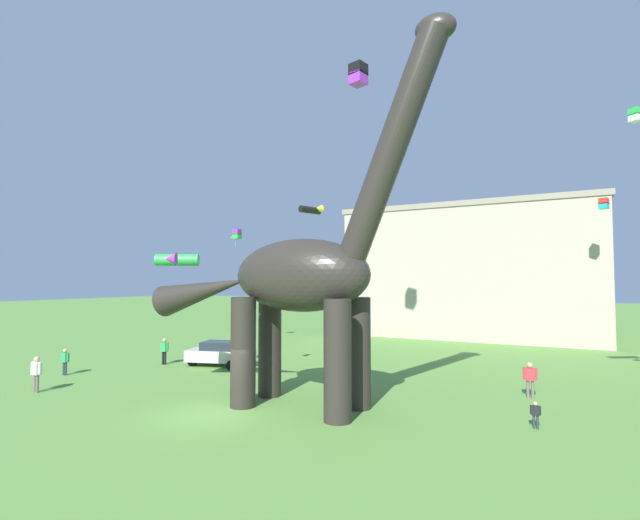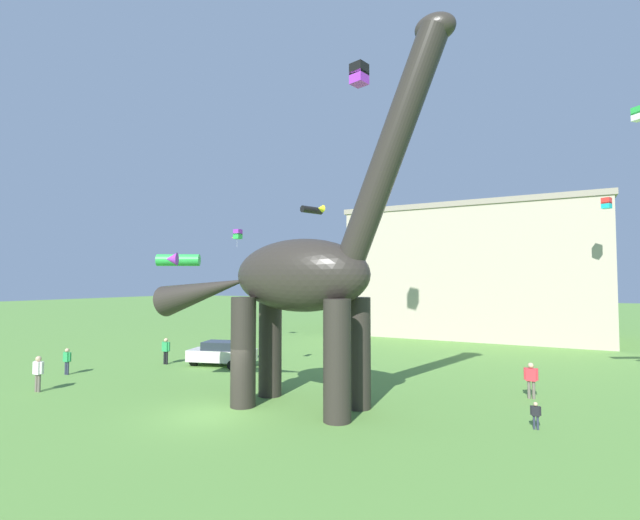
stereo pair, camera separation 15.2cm
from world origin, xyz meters
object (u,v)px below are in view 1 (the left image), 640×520
at_px(kite_mid_left, 312,210).
at_px(kite_apex, 635,115).
at_px(person_near_flyer, 65,359).
at_px(dinosaur_sculpture, 299,275).
at_px(person_strolling_adult, 36,371).
at_px(person_vendor_side, 164,349).
at_px(kite_far_left, 237,234).
at_px(kite_trailing, 235,237).
at_px(kite_drifting, 604,204).
at_px(kite_mid_center, 358,74).
at_px(person_far_spectator, 530,377).
at_px(kite_near_high, 176,260).
at_px(person_photographer, 536,412).
at_px(parked_sedan_left, 221,353).

bearing_deg(kite_mid_left, kite_apex, 17.63).
bearing_deg(person_near_flyer, dinosaur_sculpture, -6.25).
relative_size(person_strolling_adult, person_vendor_side, 1.02).
xyz_separation_m(kite_far_left, kite_trailing, (-8.42, 10.67, 1.20)).
bearing_deg(kite_apex, kite_mid_left, -162.37).
distance_m(person_near_flyer, kite_drifting, 37.08).
bearing_deg(kite_mid_center, person_vendor_side, -165.51).
bearing_deg(person_far_spectator, kite_near_high, 155.76).
xyz_separation_m(person_vendor_side, kite_near_high, (4.01, -3.11, 5.58)).
height_order(person_far_spectator, kite_trailing, kite_trailing).
bearing_deg(person_photographer, person_vendor_side, -67.31).
distance_m(person_vendor_side, kite_near_high, 7.54).
height_order(person_vendor_side, person_near_flyer, person_vendor_side).
bearing_deg(kite_mid_center, kite_apex, 43.47).
bearing_deg(person_photographer, kite_drifting, -161.28).
height_order(kite_far_left, kite_trailing, kite_trailing).
xyz_separation_m(person_near_flyer, kite_far_left, (9.96, 3.00, 7.05)).
bearing_deg(dinosaur_sculpture, person_far_spectator, 12.04).
relative_size(person_near_flyer, kite_trailing, 1.50).
distance_m(person_near_flyer, kite_trailing, 16.04).
height_order(person_near_flyer, kite_near_high, kite_near_high).
bearing_deg(kite_mid_left, parked_sedan_left, -98.61).
bearing_deg(dinosaur_sculpture, kite_drifting, 34.62).
distance_m(kite_mid_left, kite_apex, 25.35).
xyz_separation_m(person_vendor_side, kite_far_left, (7.40, -2.05, 6.95)).
xyz_separation_m(dinosaur_sculpture, person_vendor_side, (-12.74, 4.59, -4.65)).
bearing_deg(person_photographer, kite_trailing, -86.32).
relative_size(person_vendor_side, kite_far_left, 3.29).
xyz_separation_m(kite_far_left, kite_mid_center, (4.99, 5.25, 10.00)).
bearing_deg(kite_far_left, person_far_spectator, 14.33).
relative_size(person_photographer, person_near_flyer, 0.65).
bearing_deg(person_strolling_adult, kite_mid_left, 57.59).
bearing_deg(kite_mid_center, person_near_flyer, -151.11).
distance_m(kite_near_high, kite_drifting, 29.68).
bearing_deg(kite_drifting, person_vendor_side, -148.00).
height_order(person_strolling_adult, kite_trailing, kite_trailing).
height_order(person_vendor_side, kite_near_high, kite_near_high).
distance_m(dinosaur_sculpture, kite_trailing, 19.39).
bearing_deg(person_far_spectator, kite_far_left, 155.17).
distance_m(person_near_flyer, kite_mid_left, 20.57).
bearing_deg(kite_apex, kite_far_left, -135.78).
bearing_deg(dinosaur_sculpture, kite_apex, 32.85).
bearing_deg(parked_sedan_left, person_far_spectator, -15.33).
relative_size(dinosaur_sculpture, kite_near_high, 6.42).
relative_size(parked_sedan_left, person_far_spectator, 2.75).
bearing_deg(person_strolling_adult, person_near_flyer, 111.76).
bearing_deg(kite_mid_center, kite_drifting, 43.75).
xyz_separation_m(person_photographer, person_near_flyer, (-24.47, -1.94, 0.32)).
distance_m(person_far_spectator, kite_trailing, 25.03).
xyz_separation_m(kite_apex, kite_trailing, (-29.43, -9.77, -8.64)).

